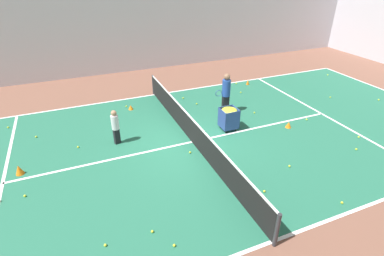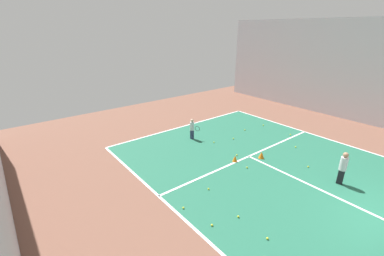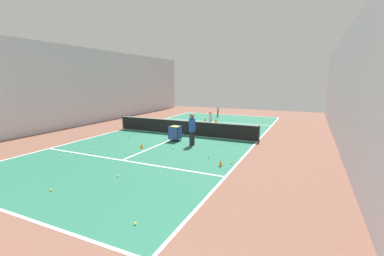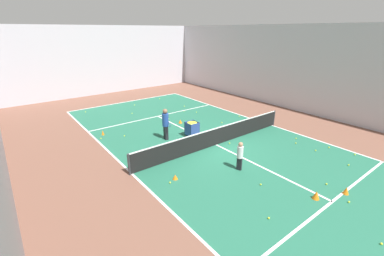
{
  "view_description": "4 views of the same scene",
  "coord_description": "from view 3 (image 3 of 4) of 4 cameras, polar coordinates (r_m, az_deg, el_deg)",
  "views": [
    {
      "loc": [
        8.7,
        -3.63,
        5.8
      ],
      "look_at": [
        0.0,
        0.0,
        0.59
      ],
      "focal_mm": 28.0,
      "sensor_mm": 36.0,
      "label": 1
    },
    {
      "loc": [
        8.7,
        0.55,
        5.59
      ],
      "look_at": [
        0.81,
        -9.43,
        0.62
      ],
      "focal_mm": 24.0,
      "sensor_mm": 36.0,
      "label": 2
    },
    {
      "loc": [
        -7.6,
        15.02,
        3.57
      ],
      "look_at": [
        -1.73,
        2.3,
        0.98
      ],
      "focal_mm": 24.0,
      "sensor_mm": 36.0,
      "label": 3
    },
    {
      "loc": [
        -8.7,
        -9.17,
        5.8
      ],
      "look_at": [
        -0.34,
        1.7,
        0.54
      ],
      "focal_mm": 24.0,
      "sensor_mm": 36.0,
      "label": 4
    }
  ],
  "objects": [
    {
      "name": "line_baseline_far",
      "position": [
        9.21,
        -36.53,
        -14.48
      ],
      "size": [
        9.81,
        0.1,
        0.0
      ],
      "primitive_type": "cube",
      "color": "white",
      "rests_on": "ground"
    },
    {
      "name": "hall_enclosure_left",
      "position": [
        15.11,
        31.02,
        7.2
      ],
      "size": [
        0.15,
        31.14,
        6.2
      ],
      "color": "silver",
      "rests_on": "ground"
    },
    {
      "name": "tennis_ball_29",
      "position": [
        24.85,
        6.09,
        2.23
      ],
      "size": [
        0.07,
        0.07,
        0.07
      ],
      "primitive_type": "sphere",
      "color": "yellow",
      "rests_on": "ground"
    },
    {
      "name": "tennis_ball_1",
      "position": [
        18.25,
        -12.73,
        -0.97
      ],
      "size": [
        0.07,
        0.07,
        0.07
      ],
      "primitive_type": "sphere",
      "color": "yellow",
      "rests_on": "ground"
    },
    {
      "name": "tennis_ball_32",
      "position": [
        18.57,
        -10.3,
        -0.68
      ],
      "size": [
        0.07,
        0.07,
        0.07
      ],
      "primitive_type": "sphere",
      "color": "yellow",
      "rests_on": "ground"
    },
    {
      "name": "tennis_ball_5",
      "position": [
        22.02,
        -5.91,
        1.17
      ],
      "size": [
        0.07,
        0.07,
        0.07
      ],
      "primitive_type": "sphere",
      "color": "yellow",
      "rests_on": "ground"
    },
    {
      "name": "tennis_ball_24",
      "position": [
        22.68,
        -7.57,
        1.41
      ],
      "size": [
        0.07,
        0.07,
        0.07
      ],
      "primitive_type": "sphere",
      "color": "yellow",
      "rests_on": "ground"
    },
    {
      "name": "tennis_ball_10",
      "position": [
        11.41,
        8.69,
        -7.7
      ],
      "size": [
        0.07,
        0.07,
        0.07
      ],
      "primitive_type": "sphere",
      "color": "yellow",
      "rests_on": "ground"
    },
    {
      "name": "tennis_ball_33",
      "position": [
        9.84,
        -28.85,
        -11.95
      ],
      "size": [
        0.07,
        0.07,
        0.07
      ],
      "primitive_type": "sphere",
      "color": "yellow",
      "rests_on": "ground"
    },
    {
      "name": "tennis_ball_30",
      "position": [
        7.02,
        -12.5,
        -20.03
      ],
      "size": [
        0.07,
        0.07,
        0.07
      ],
      "primitive_type": "sphere",
      "color": "yellow",
      "rests_on": "ground"
    },
    {
      "name": "line_sideline_right",
      "position": [
        19.86,
        -14.77,
        -0.23
      ],
      "size": [
        0.1,
        22.44,
        0.0
      ],
      "primitive_type": "cube",
      "color": "white",
      "rests_on": "ground"
    },
    {
      "name": "tennis_ball_4",
      "position": [
        23.35,
        -3.24,
        1.74
      ],
      "size": [
        0.07,
        0.07,
        0.07
      ],
      "primitive_type": "sphere",
      "color": "yellow",
      "rests_on": "ground"
    },
    {
      "name": "tennis_ball_2",
      "position": [
        17.77,
        -19.18,
        -1.6
      ],
      "size": [
        0.07,
        0.07,
        0.07
      ],
      "primitive_type": "sphere",
      "color": "yellow",
      "rests_on": "ground"
    },
    {
      "name": "tennis_ball_0",
      "position": [
        22.03,
        14.57,
        0.89
      ],
      "size": [
        0.07,
        0.07,
        0.07
      ],
      "primitive_type": "sphere",
      "color": "yellow",
      "rests_on": "ground"
    },
    {
      "name": "tennis_ball_12",
      "position": [
        21.08,
        -7.53,
        0.72
      ],
      "size": [
        0.07,
        0.07,
        0.07
      ],
      "primitive_type": "sphere",
      "color": "yellow",
      "rests_on": "ground"
    },
    {
      "name": "coach_at_net",
      "position": [
        14.24,
        0.01,
        0.17
      ],
      "size": [
        0.39,
        0.7,
        1.79
      ],
      "rotation": [
        0.0,
        0.0,
        -1.68
      ],
      "color": "black",
      "rests_on": "ground"
    },
    {
      "name": "tennis_ball_22",
      "position": [
        23.78,
        -6.47,
        1.85
      ],
      "size": [
        0.07,
        0.07,
        0.07
      ],
      "primitive_type": "sphere",
      "color": "yellow",
      "rests_on": "ground"
    },
    {
      "name": "line_centre_service",
      "position": [
        17.2,
        -2.03,
        -1.51
      ],
      "size": [
        0.1,
        12.34,
        0.0
      ],
      "primitive_type": "cube",
      "color": "white",
      "rests_on": "ground"
    },
    {
      "name": "court_playing_area",
      "position": [
        17.2,
        -2.03,
        -1.52
      ],
      "size": [
        9.81,
        22.44,
        0.0
      ],
      "color": "#23664C",
      "rests_on": "ground"
    },
    {
      "name": "training_cone_3",
      "position": [
        22.23,
        5.33,
        1.6
      ],
      "size": [
        0.26,
        0.26,
        0.32
      ],
      "primitive_type": "cone",
      "color": "orange",
      "rests_on": "ground"
    },
    {
      "name": "tennis_net",
      "position": [
        17.11,
        -2.04,
        0.16
      ],
      "size": [
        10.11,
        0.1,
        0.99
      ],
      "color": "#2D2D33",
      "rests_on": "ground"
    },
    {
      "name": "training_cone_0",
      "position": [
        14.07,
        -11.09,
        -3.93
      ],
      "size": [
        0.24,
        0.24,
        0.24
      ],
      "primitive_type": "cone",
      "color": "orange",
      "rests_on": "ground"
    },
    {
      "name": "tennis_ball_15",
      "position": [
        14.78,
        9.51,
        -3.51
      ],
      "size": [
        0.07,
        0.07,
        0.07
      ],
      "primitive_type": "sphere",
      "color": "yellow",
      "rests_on": "ground"
    },
    {
      "name": "ball_cart",
      "position": [
        15.44,
        -3.75,
        -0.45
      ],
      "size": [
        0.63,
        0.64,
        0.91
      ],
      "color": "#2D478C",
      "rests_on": "ground"
    },
    {
      "name": "tennis_ball_3",
      "position": [
        23.29,
        4.37,
        1.7
      ],
      "size": [
        0.07,
        0.07,
        0.07
      ],
      "primitive_type": "sphere",
      "color": "yellow",
      "rests_on": "ground"
    },
    {
      "name": "tennis_ball_16",
      "position": [
        21.11,
        -9.42,
        0.69
      ],
      "size": [
        0.07,
        0.07,
        0.07
      ],
      "primitive_type": "sphere",
      "color": "yellow",
      "rests_on": "ground"
    },
    {
      "name": "line_baseline_near",
      "position": [
        27.55,
        8.55,
        2.91
      ],
      "size": [
        9.81,
        0.1,
        0.0
      ],
      "primitive_type": "cube",
      "color": "white",
      "rests_on": "ground"
    },
    {
      "name": "tennis_ball_23",
      "position": [
        24.3,
        12.04,
        1.87
      ],
      "size": [
        0.07,
        0.07,
        0.07
      ],
      "primitive_type": "sphere",
      "color": "yellow",
      "rests_on": "ground"
    },
    {
      "name": "tennis_ball_14",
      "position": [
        13.69,
        -4.22,
        -4.53
      ],
      "size": [
        0.07,
        0.07,
        0.07
      ],
      "primitive_type": "sphere",
      "color": "yellow",
      "rests_on": "ground"
    },
    {
      "name": "tennis_ball_20",
      "position": [
        14.72,
        -20.98,
        -4.14
      ],
      "size": [
        0.07,
        0.07,
        0.07
      ],
      "primitive_type": "sphere",
      "color": "yellow",
      "rests_on": "ground"
    },
    {
      "name": "line_service_far",
      "position": [
        12.19,
        -15.3,
        -6.93
      ],
      "size": [
        9.81,
        0.1,
        0.0
      ],
      "primitive_type": "cube",
      "color": "white",
      "rests_on": "ground"
    },
    {
      "name": "line_service_near",
      "position": [
        22.79,
        4.97,
        1.42
      ],
      "size": [
        9.81,
        0.1,
        0.0
      ],
      "primitive_type": "cube",
      "color": "white",
      "rests_on": "ground"
    },
    {
      "name": "player_near_baseline",
      "position": [
        26.0,
        5.77,
        3.95
      ],
      "size": [
        0.38,
        0.53,
        1.13
      ],
      "rotation": [
        0.0,
        0.0,
        1.98
      ],
      "color": "#2D3351",
      "rests_on": "ground"
    },
    {
      "name": "child_midcourt",
      "position": [
        18.98,
        4.07,
        1.92
      ],
      "size": [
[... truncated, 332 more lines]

